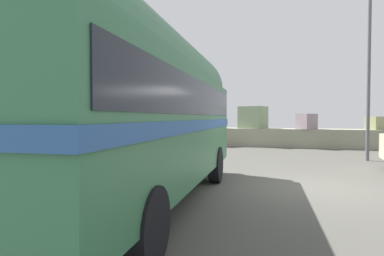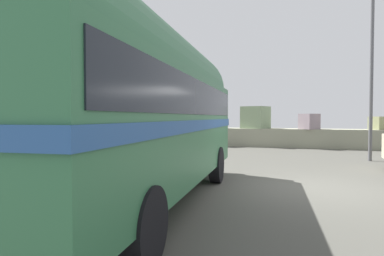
{
  "view_description": "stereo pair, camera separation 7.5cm",
  "coord_description": "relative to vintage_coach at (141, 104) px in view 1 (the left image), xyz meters",
  "views": [
    {
      "loc": [
        -0.21,
        -8.79,
        1.78
      ],
      "look_at": [
        -2.42,
        -2.15,
        1.55
      ],
      "focal_mm": 31.29,
      "sensor_mm": 36.0,
      "label": 1
    },
    {
      "loc": [
        -0.14,
        -8.77,
        1.78
      ],
      "look_at": [
        -2.42,
        -2.15,
        1.55
      ],
      "focal_mm": 31.29,
      "sensor_mm": 36.0,
      "label": 2
    }
  ],
  "objects": [
    {
      "name": "vintage_coach",
      "position": [
        0.0,
        0.0,
        0.0
      ],
      "size": [
        3.26,
        8.78,
        3.7
      ],
      "rotation": [
        0.0,
        0.0,
        0.1
      ],
      "color": "black",
      "rests_on": "ground"
    },
    {
      "name": "ground",
      "position": [
        3.28,
        2.79,
        -2.04
      ],
      "size": [
        32.0,
        26.0,
        0.02
      ],
      "color": "#4A4942"
    },
    {
      "name": "breakwater",
      "position": [
        3.43,
        14.56,
        -1.35
      ],
      "size": [
        31.36,
        2.27,
        2.43
      ],
      "color": "gray",
      "rests_on": "ground"
    },
    {
      "name": "lamp_post",
      "position": [
        5.47,
        8.95,
        1.88
      ],
      "size": [
        0.93,
        0.89,
        7.04
      ],
      "color": "#5B5B60",
      "rests_on": "ground"
    }
  ]
}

